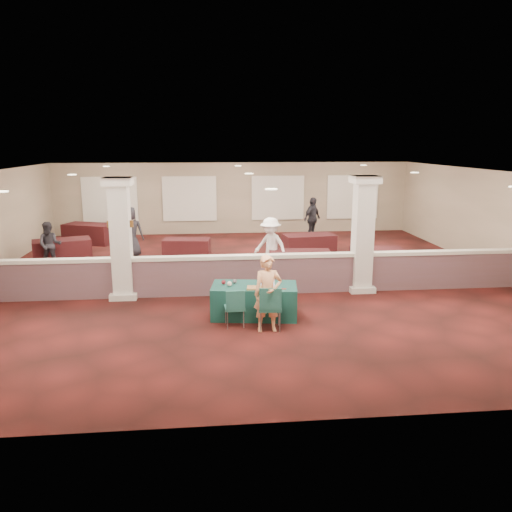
{
  "coord_description": "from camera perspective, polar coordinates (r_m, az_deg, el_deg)",
  "views": [
    {
      "loc": [
        -1.25,
        -14.61,
        4.06
      ],
      "look_at": [
        0.0,
        -2.0,
        1.18
      ],
      "focal_mm": 35.0,
      "sensor_mm": 36.0,
      "label": 1
    }
  ],
  "objects": [
    {
      "name": "ground",
      "position": [
        15.22,
        -0.76,
        -2.66
      ],
      "size": [
        16.0,
        16.0,
        0.0
      ],
      "primitive_type": "plane",
      "color": "#431310",
      "rests_on": "ground"
    },
    {
      "name": "far_table_back_left",
      "position": [
        21.67,
        -18.49,
        2.45
      ],
      "size": [
        2.23,
        1.66,
        0.81
      ],
      "primitive_type": "cube",
      "rotation": [
        0.0,
        0.0,
        -0.37
      ],
      "color": "black",
      "rests_on": "ground"
    },
    {
      "name": "column_right",
      "position": [
        14.0,
        12.1,
        2.56
      ],
      "size": [
        0.72,
        0.72,
        3.2
      ],
      "color": "beige",
      "rests_on": "ground"
    },
    {
      "name": "wall_back",
      "position": [
        22.78,
        -2.52,
        6.61
      ],
      "size": [
        16.0,
        0.04,
        3.2
      ],
      "primitive_type": "cube",
      "color": "#7C6F56",
      "rests_on": "ground"
    },
    {
      "name": "woman",
      "position": [
        10.89,
        1.36,
        -4.32
      ],
      "size": [
        0.64,
        0.44,
        1.71
      ],
      "primitive_type": "imported",
      "rotation": [
        0.0,
        0.0,
        0.05
      ],
      "color": "tan",
      "rests_on": "ground"
    },
    {
      "name": "attendee_c",
      "position": [
        21.29,
        6.44,
        4.23
      ],
      "size": [
        1.13,
        1.11,
        1.82
      ],
      "primitive_type": "imported",
      "rotation": [
        0.0,
        0.0,
        0.76
      ],
      "color": "black",
      "rests_on": "ground"
    },
    {
      "name": "conf_chair_side",
      "position": [
        11.21,
        -2.43,
        -5.6
      ],
      "size": [
        0.47,
        0.47,
        0.88
      ],
      "rotation": [
        0.0,
        0.0,
        0.07
      ],
      "color": "#1B4F46",
      "rests_on": "ground"
    },
    {
      "name": "knitting",
      "position": [
        11.56,
        0.01,
        -3.65
      ],
      "size": [
        0.46,
        0.37,
        0.03
      ],
      "primitive_type": "cube",
      "rotation": [
        0.0,
        0.0,
        -0.14
      ],
      "color": "orange",
      "rests_on": "near_table"
    },
    {
      "name": "far_table_front_center",
      "position": [
        15.62,
        5.01,
        -0.83
      ],
      "size": [
        2.0,
        1.16,
        0.77
      ],
      "primitive_type": "cube",
      "rotation": [
        0.0,
        0.0,
        -0.11
      ],
      "color": "black",
      "rests_on": "ground"
    },
    {
      "name": "far_table_back_right",
      "position": [
        18.57,
        6.08,
        1.31
      ],
      "size": [
        1.96,
        1.17,
        0.75
      ],
      "primitive_type": "cube",
      "rotation": [
        0.0,
        0.0,
        0.13
      ],
      "color": "black",
      "rests_on": "ground"
    },
    {
      "name": "laptop_screen",
      "position": [
        11.84,
        1.35,
        -2.66
      ],
      "size": [
        0.35,
        0.06,
        0.23
      ],
      "primitive_type": "cube",
      "rotation": [
        0.0,
        0.0,
        -0.14
      ],
      "color": "silver",
      "rests_on": "near_table"
    },
    {
      "name": "column_left",
      "position": [
        13.52,
        -15.17,
        2.04
      ],
      "size": [
        0.72,
        0.72,
        3.2
      ],
      "color": "beige",
      "rests_on": "ground"
    },
    {
      "name": "attendee_b",
      "position": [
        15.69,
        1.68,
        1.17
      ],
      "size": [
        1.22,
        1.13,
        1.79
      ],
      "primitive_type": "imported",
      "rotation": [
        0.0,
        0.0,
        -0.69
      ],
      "color": "beige",
      "rests_on": "ground"
    },
    {
      "name": "screen_glow",
      "position": [
        11.83,
        1.35,
        -2.74
      ],
      "size": [
        0.31,
        0.05,
        0.2
      ],
      "primitive_type": "cube",
      "rotation": [
        0.0,
        0.0,
        -0.14
      ],
      "color": "#D2E3FC",
      "rests_on": "near_table"
    },
    {
      "name": "near_table",
      "position": [
        11.93,
        -0.19,
        -5.13
      ],
      "size": [
        2.12,
        1.26,
        0.77
      ],
      "primitive_type": "cube",
      "rotation": [
        0.0,
        0.0,
        -0.14
      ],
      "color": "#0F3938",
      "rests_on": "ground"
    },
    {
      "name": "sconce_right",
      "position": [
        13.42,
        -14.08,
        3.6
      ],
      "size": [
        0.12,
        0.12,
        0.18
      ],
      "color": "brown",
      "rests_on": "column_left"
    },
    {
      "name": "far_table_back_center",
      "position": [
        18.21,
        -7.92,
        0.9
      ],
      "size": [
        1.74,
        1.0,
        0.67
      ],
      "primitive_type": "cube",
      "rotation": [
        0.0,
        0.0,
        -0.11
      ],
      "color": "black",
      "rests_on": "ground"
    },
    {
      "name": "yarn_cream",
      "position": [
        11.74,
        -3.05,
        -3.2
      ],
      "size": [
        0.12,
        0.12,
        0.12
      ],
      "primitive_type": "sphere",
      "color": "beige",
      "rests_on": "near_table"
    },
    {
      "name": "ceiling",
      "position": [
        14.69,
        -0.8,
        9.46
      ],
      "size": [
        16.0,
        16.0,
        0.02
      ],
      "primitive_type": "cube",
      "color": "white",
      "rests_on": "wall_back"
    },
    {
      "name": "wall_front",
      "position": [
        7.17,
        4.77,
        -7.32
      ],
      "size": [
        16.0,
        0.04,
        3.2
      ],
      "primitive_type": "cube",
      "color": "#7C6F56",
      "rests_on": "ground"
    },
    {
      "name": "scissors",
      "position": [
        11.52,
        3.15,
        -3.77
      ],
      "size": [
        0.13,
        0.05,
        0.01
      ],
      "primitive_type": "cube",
      "rotation": [
        0.0,
        0.0,
        -0.14
      ],
      "color": "#B21F13",
      "rests_on": "near_table"
    },
    {
      "name": "partition_wall",
      "position": [
        13.63,
        -0.23,
        -2.03
      ],
      "size": [
        15.6,
        0.28,
        1.1
      ],
      "color": "brown",
      "rests_on": "ground"
    },
    {
      "name": "conf_chair_main",
      "position": [
        10.98,
        1.64,
        -5.59
      ],
      "size": [
        0.55,
        0.55,
        1.0
      ],
      "rotation": [
        0.0,
        0.0,
        -0.1
      ],
      "color": "#1B4F46",
      "rests_on": "ground"
    },
    {
      "name": "yarn_grey",
      "position": [
        11.95,
        -2.44,
        -2.91
      ],
      "size": [
        0.11,
        0.11,
        0.11
      ],
      "primitive_type": "sphere",
      "color": "#47464B",
      "rests_on": "near_table"
    },
    {
      "name": "wall_right",
      "position": [
        17.47,
        26.41,
        3.38
      ],
      "size": [
        0.04,
        16.0,
        3.2
      ],
      "primitive_type": "cube",
      "color": "#7C6F56",
      "rests_on": "ground"
    },
    {
      "name": "far_table_front_left",
      "position": [
        18.69,
        -21.26,
        0.6
      ],
      "size": [
        2.11,
        1.5,
        0.77
      ],
      "primitive_type": "cube",
      "rotation": [
        0.0,
        0.0,
        0.32
      ],
      "color": "black",
      "rests_on": "ground"
    },
    {
      "name": "far_table_front_right",
      "position": [
        16.96,
        13.56,
        -0.22
      ],
      "size": [
        1.75,
        1.02,
        0.68
      ],
      "primitive_type": "cube",
      "rotation": [
        0.0,
        0.0,
        -0.11
      ],
      "color": "black",
      "rests_on": "ground"
    },
    {
      "name": "attendee_d",
      "position": [
        18.59,
        -14.12,
        2.69
      ],
      "size": [
        0.91,
        0.5,
        1.83
      ],
      "primitive_type": "imported",
      "rotation": [
        0.0,
        0.0,
        3.16
      ],
      "color": "black",
      "rests_on": "ground"
    },
    {
      "name": "laptop_base",
      "position": [
        11.75,
        1.33,
        -3.4
      ],
      "size": [
        0.38,
        0.29,
        0.02
      ],
      "primitive_type": "cube",
      "rotation": [
        0.0,
        0.0,
        -0.14
      ],
      "color": "silver",
      "rests_on": "near_table"
    },
    {
      "name": "yarn_red",
      "position": [
        11.9,
        -3.74,
        -3.0
      ],
      "size": [
        0.11,
        0.11,
        0.11
      ],
      "primitive_type": "sphere",
      "color": "maroon",
      "rests_on": "near_table"
    },
    {
      "name": "attendee_a",
      "position": [
        17.76,
        -22.49,
        1.16
      ],
      "size": [
        0.8,
        0.52,
        1.54
      ],
      "primitive_type": "imported",
      "rotation": [
        0.0,
        0.0,
        0.15
      ],
      "color": "black",
      "rests_on": "ground"
    },
    {
      "name": "sconce_left",
      "position": [
        13.51,
        -16.43,
        3.52
      ],
      "size": [
        0.12,
        0.12,
        0.18
      ],
      "color": "brown",
      "rests_on": "column_left"
    }
  ]
}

